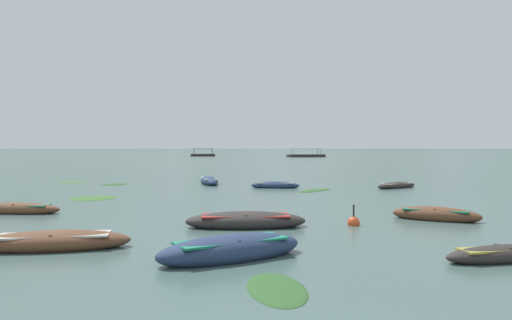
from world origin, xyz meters
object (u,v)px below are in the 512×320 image
object	(u,v)px
ferry_0	(203,155)
ferry_1	(306,155)
rowboat_2	(275,185)
mooring_buoy	(354,222)
rowboat_4	(246,221)
rowboat_9	(54,242)
rowboat_8	(231,249)
rowboat_5	(209,181)
rowboat_1	(17,209)
rowboat_7	(396,186)
rowboat_3	(436,215)
rowboat_0	(504,254)

from	to	relation	value
ferry_0	ferry_1	size ratio (longest dim) A/B	0.67
rowboat_2	mooring_buoy	xyz separation A→B (m)	(2.37, -15.42, -0.08)
mooring_buoy	rowboat_2	bearing A→B (deg)	98.72
rowboat_4	ferry_0	distance (m)	129.33
rowboat_9	mooring_buoy	world-z (taller)	mooring_buoy
rowboat_8	rowboat_9	xyz separation A→B (m)	(-4.88, 1.07, -0.04)
rowboat_5	rowboat_9	bearing A→B (deg)	-94.03
rowboat_1	rowboat_7	size ratio (longest dim) A/B	1.06
rowboat_8	ferry_0	bearing A→B (deg)	97.43
rowboat_3	rowboat_8	distance (m)	9.72
rowboat_4	ferry_1	xyz separation A→B (m)	(12.84, 118.28, 0.24)
rowboat_4	rowboat_9	distance (m)	6.21
rowboat_8	rowboat_0	bearing A→B (deg)	-0.72
rowboat_3	rowboat_8	size ratio (longest dim) A/B	0.84
rowboat_8	rowboat_9	size ratio (longest dim) A/B	0.95
rowboat_5	rowboat_1	bearing A→B (deg)	-111.07
rowboat_5	rowboat_7	world-z (taller)	rowboat_5
rowboat_0	rowboat_4	bearing A→B (deg)	143.62
rowboat_4	rowboat_8	xyz separation A→B (m)	(-0.19, -4.67, 0.02)
rowboat_7	rowboat_9	bearing A→B (deg)	-127.00
rowboat_3	ferry_0	size ratio (longest dim) A/B	0.45
ferry_0	rowboat_7	bearing A→B (deg)	-76.40
rowboat_1	rowboat_3	world-z (taller)	rowboat_3
rowboat_1	rowboat_8	size ratio (longest dim) A/B	0.93
rowboat_2	rowboat_8	xyz separation A→B (m)	(-1.62, -20.53, 0.06)
rowboat_2	rowboat_5	bearing A→B (deg)	144.18
rowboat_2	rowboat_7	xyz separation A→B (m)	(8.21, 0.06, -0.01)
rowboat_3	mooring_buoy	world-z (taller)	mooring_buoy
rowboat_9	mooring_buoy	xyz separation A→B (m)	(8.86, 4.04, -0.10)
rowboat_0	ferry_0	distance (m)	135.04
rowboat_7	ferry_1	bearing A→B (deg)	88.21
rowboat_8	rowboat_9	distance (m)	4.99
rowboat_0	ferry_1	world-z (taller)	ferry_1
rowboat_5	rowboat_3	bearing A→B (deg)	-59.06
rowboat_2	rowboat_8	world-z (taller)	rowboat_8
rowboat_5	rowboat_7	xyz separation A→B (m)	(13.09, -3.46, -0.06)
rowboat_0	rowboat_3	xyz separation A→B (m)	(0.70, 6.46, 0.05)
rowboat_3	rowboat_7	distance (m)	14.43
rowboat_1	rowboat_5	world-z (taller)	rowboat_5
ferry_0	rowboat_9	bearing A→B (deg)	-84.60
rowboat_3	rowboat_5	xyz separation A→B (m)	(-10.59, 17.67, 0.02)
rowboat_7	ferry_0	world-z (taller)	ferry_0
rowboat_7	ferry_1	xyz separation A→B (m)	(3.19, 102.36, 0.29)
rowboat_8	mooring_buoy	xyz separation A→B (m)	(3.98, 5.11, -0.14)
rowboat_5	mooring_buoy	size ratio (longest dim) A/B	5.45
rowboat_8	mooring_buoy	bearing A→B (deg)	52.07
rowboat_0	rowboat_9	xyz separation A→B (m)	(-11.51, 1.15, 0.05)
ferry_1	rowboat_0	bearing A→B (deg)	-92.97
rowboat_9	rowboat_1	bearing A→B (deg)	123.65
rowboat_2	rowboat_5	distance (m)	6.01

